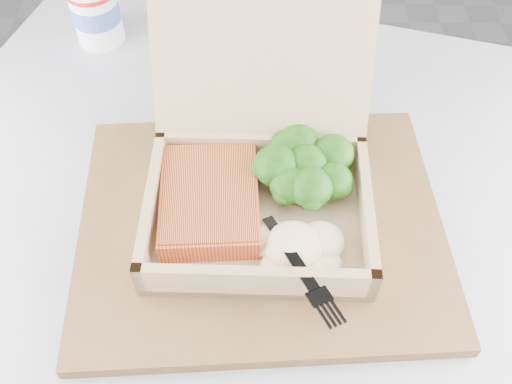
{
  "coord_description": "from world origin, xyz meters",
  "views": [
    {
      "loc": [
        0.47,
        -0.88,
        1.27
      ],
      "look_at": [
        0.47,
        -0.52,
        0.8
      ],
      "focal_mm": 40.0,
      "sensor_mm": 36.0,
      "label": 1
    }
  ],
  "objects_px": {
    "cafe_table": "(253,340)",
    "serving_tray": "(261,225)",
    "paper_cup": "(96,11)",
    "takeout_container": "(260,162)"
  },
  "relations": [
    {
      "from": "cafe_table",
      "to": "takeout_container",
      "type": "distance_m",
      "value": 0.27
    },
    {
      "from": "cafe_table",
      "to": "takeout_container",
      "type": "height_order",
      "value": "takeout_container"
    },
    {
      "from": "cafe_table",
      "to": "paper_cup",
      "type": "relative_size",
      "value": 12.9
    },
    {
      "from": "cafe_table",
      "to": "paper_cup",
      "type": "distance_m",
      "value": 0.49
    },
    {
      "from": "cafe_table",
      "to": "serving_tray",
      "type": "xyz_separation_m",
      "value": [
        0.01,
        0.04,
        0.2
      ]
    },
    {
      "from": "cafe_table",
      "to": "serving_tray",
      "type": "height_order",
      "value": "serving_tray"
    },
    {
      "from": "serving_tray",
      "to": "paper_cup",
      "type": "xyz_separation_m",
      "value": [
        -0.23,
        0.32,
        0.04
      ]
    },
    {
      "from": "takeout_container",
      "to": "paper_cup",
      "type": "distance_m",
      "value": 0.36
    },
    {
      "from": "serving_tray",
      "to": "takeout_container",
      "type": "distance_m",
      "value": 0.07
    },
    {
      "from": "paper_cup",
      "to": "takeout_container",
      "type": "bearing_deg",
      "value": -51.28
    }
  ]
}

